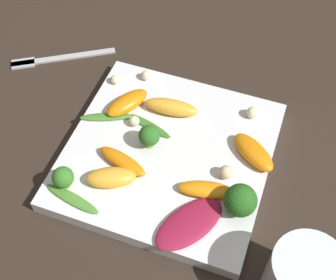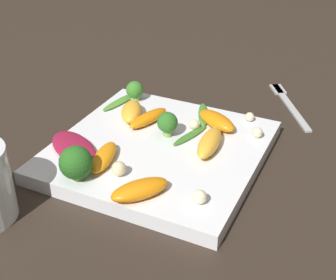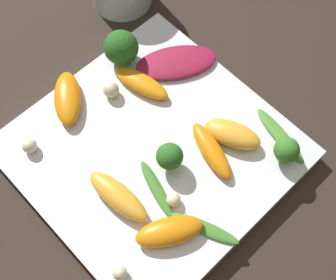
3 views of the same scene
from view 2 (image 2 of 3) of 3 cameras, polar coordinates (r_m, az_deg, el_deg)
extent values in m
plane|color=#2D231C|center=(0.66, -1.10, -2.11)|extent=(2.40, 2.40, 0.00)
cube|color=white|center=(0.65, -1.11, -1.36)|extent=(0.28, 0.28, 0.02)
cube|color=#B2B2B7|center=(0.82, 14.69, 4.12)|extent=(0.15, 0.10, 0.01)
cube|color=#B2B2B7|center=(0.87, 13.27, 6.14)|extent=(0.04, 0.04, 0.01)
ellipsoid|color=maroon|center=(0.65, -11.42, -0.90)|extent=(0.09, 0.11, 0.01)
ellipsoid|color=orange|center=(0.69, 5.97, 2.37)|extent=(0.06, 0.08, 0.02)
ellipsoid|color=orange|center=(0.70, -2.42, 2.70)|extent=(0.08, 0.04, 0.02)
ellipsoid|color=#FCAD33|center=(0.64, 5.08, -0.31)|extent=(0.08, 0.03, 0.02)
ellipsoid|color=orange|center=(0.55, -3.46, -6.05)|extent=(0.08, 0.07, 0.02)
ellipsoid|color=#FCAD33|center=(0.71, -4.46, 3.49)|extent=(0.07, 0.05, 0.02)
ellipsoid|color=orange|center=(0.62, -7.82, -2.06)|extent=(0.08, 0.04, 0.02)
cylinder|color=#7A9E51|center=(0.59, -10.99, -4.14)|extent=(0.01, 0.01, 0.01)
sphere|color=#26601E|center=(0.58, -11.16, -2.71)|extent=(0.04, 0.04, 0.04)
cylinder|color=#84AD5B|center=(0.67, -0.24, 1.08)|extent=(0.01, 0.01, 0.01)
sphere|color=#2D6B23|center=(0.66, -0.25, 2.21)|extent=(0.03, 0.03, 0.03)
cylinder|color=#84AD5B|center=(0.77, -4.04, 5.24)|extent=(0.02, 0.02, 0.01)
sphere|color=#387A28|center=(0.76, -4.08, 6.13)|extent=(0.03, 0.03, 0.03)
ellipsoid|color=#47842D|center=(0.72, 4.30, 3.11)|extent=(0.08, 0.04, 0.01)
ellipsoid|color=#3D7528|center=(0.67, 2.71, 0.56)|extent=(0.07, 0.03, 0.00)
ellipsoid|color=#518E33|center=(0.76, -5.84, 4.71)|extent=(0.08, 0.03, 0.01)
sphere|color=beige|center=(0.54, 3.90, -6.95)|extent=(0.02, 0.02, 0.02)
sphere|color=beige|center=(0.72, 9.93, 2.80)|extent=(0.01, 0.01, 0.01)
sphere|color=beige|center=(0.68, 3.20, 1.89)|extent=(0.02, 0.02, 0.02)
sphere|color=beige|center=(0.67, 10.86, 0.88)|extent=(0.01, 0.01, 0.01)
sphere|color=beige|center=(0.59, -6.01, -3.49)|extent=(0.02, 0.02, 0.02)
camera|label=1|loc=(0.72, -43.32, 39.70)|focal=50.00mm
camera|label=3|loc=(0.68, 21.25, 40.96)|focal=50.00mm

